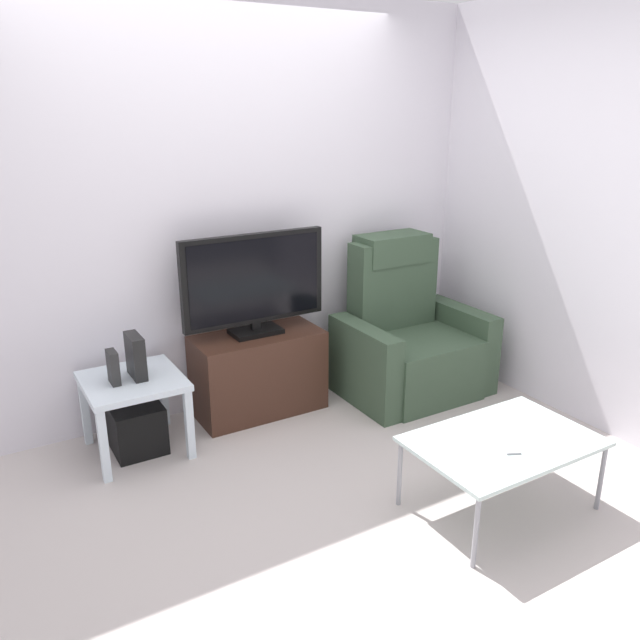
# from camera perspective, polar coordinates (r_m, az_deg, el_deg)

# --- Properties ---
(ground_plane) EXTENTS (6.40, 6.40, 0.00)m
(ground_plane) POSITION_cam_1_polar(r_m,az_deg,el_deg) (3.59, -1.18, -13.91)
(ground_plane) COLOR #BCB2AD
(wall_back) EXTENTS (6.40, 0.06, 2.60)m
(wall_back) POSITION_cam_1_polar(r_m,az_deg,el_deg) (4.10, -9.22, 9.56)
(wall_back) COLOR silver
(wall_back) RESTS_ON ground
(wall_side) EXTENTS (0.06, 4.48, 2.60)m
(wall_side) POSITION_cam_1_polar(r_m,az_deg,el_deg) (4.32, 21.26, 9.01)
(wall_side) COLOR silver
(wall_side) RESTS_ON ground
(tv_stand) EXTENTS (0.83, 0.40, 0.54)m
(tv_stand) POSITION_cam_1_polar(r_m,az_deg,el_deg) (4.20, -5.51, -4.71)
(tv_stand) COLOR #3D2319
(tv_stand) RESTS_ON ground
(television) EXTENTS (0.95, 0.20, 0.65)m
(television) POSITION_cam_1_polar(r_m,az_deg,el_deg) (4.02, -5.90, 3.39)
(television) COLOR black
(television) RESTS_ON tv_stand
(recliner_armchair) EXTENTS (0.98, 0.78, 1.08)m
(recliner_armchair) POSITION_cam_1_polar(r_m,az_deg,el_deg) (4.51, 7.88, -1.71)
(recliner_armchair) COLOR #384C38
(recliner_armchair) RESTS_ON ground
(side_table) EXTENTS (0.54, 0.54, 0.46)m
(side_table) POSITION_cam_1_polar(r_m,az_deg,el_deg) (3.82, -16.36, -6.03)
(side_table) COLOR silver
(side_table) RESTS_ON ground
(subwoofer_box) EXTENTS (0.29, 0.29, 0.29)m
(subwoofer_box) POSITION_cam_1_polar(r_m,az_deg,el_deg) (3.92, -16.03, -9.27)
(subwoofer_box) COLOR black
(subwoofer_box) RESTS_ON ground
(book_upright) EXTENTS (0.05, 0.11, 0.19)m
(book_upright) POSITION_cam_1_polar(r_m,az_deg,el_deg) (3.71, -18.00, -4.05)
(book_upright) COLOR #262626
(book_upright) RESTS_ON side_table
(game_console) EXTENTS (0.07, 0.20, 0.25)m
(game_console) POSITION_cam_1_polar(r_m,az_deg,el_deg) (3.76, -16.16, -3.12)
(game_console) COLOR black
(game_console) RESTS_ON side_table
(coffee_table) EXTENTS (0.90, 0.60, 0.38)m
(coffee_table) POSITION_cam_1_polar(r_m,az_deg,el_deg) (3.31, 16.06, -10.58)
(coffee_table) COLOR #B2C6C1
(coffee_table) RESTS_ON ground
(cell_phone) EXTENTS (0.13, 0.17, 0.01)m
(cell_phone) POSITION_cam_1_polar(r_m,az_deg,el_deg) (3.24, 16.49, -10.73)
(cell_phone) COLOR #B7B7BC
(cell_phone) RESTS_ON coffee_table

